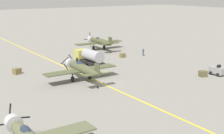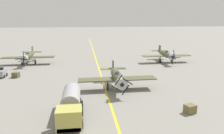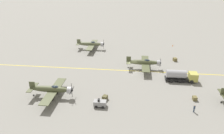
{
  "view_description": "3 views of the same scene",
  "coord_description": "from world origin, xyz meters",
  "px_view_note": "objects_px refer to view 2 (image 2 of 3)",
  "views": [
    {
      "loc": [
        -24.33,
        -38.06,
        13.8
      ],
      "look_at": [
        3.32,
        2.68,
        1.7
      ],
      "focal_mm": 50.0,
      "sensor_mm": 36.0,
      "label": 1
    },
    {
      "loc": [
        3.29,
        35.73,
        11.12
      ],
      "look_at": [
        -1.23,
        1.93,
        3.19
      ],
      "focal_mm": 35.0,
      "sensor_mm": 36.0,
      "label": 2
    },
    {
      "loc": [
        56.77,
        0.67,
        26.26
      ],
      "look_at": [
        6.12,
        -5.04,
        3.65
      ],
      "focal_mm": 35.0,
      "sensor_mm": 36.0,
      "label": 3
    }
  ],
  "objects_px": {
    "supply_crate_by_tanker": "(16,75)",
    "airplane_near_left": "(166,54)",
    "supply_crate_outboard": "(190,109)",
    "fuel_tanker": "(71,105)",
    "tow_tractor": "(1,73)",
    "airplane_mid_center": "(117,76)",
    "airplane_near_right": "(29,56)"
  },
  "relations": [
    {
      "from": "airplane_mid_center",
      "to": "supply_crate_outboard",
      "type": "relative_size",
      "value": 9.81
    },
    {
      "from": "airplane_near_right",
      "to": "supply_crate_by_tanker",
      "type": "relative_size",
      "value": 10.22
    },
    {
      "from": "supply_crate_by_tanker",
      "to": "supply_crate_outboard",
      "type": "xyz_separation_m",
      "value": [
        -24.85,
        18.81,
        0.02
      ]
    },
    {
      "from": "airplane_near_right",
      "to": "fuel_tanker",
      "type": "bearing_deg",
      "value": 105.01
    },
    {
      "from": "fuel_tanker",
      "to": "supply_crate_by_tanker",
      "type": "bearing_deg",
      "value": -58.87
    },
    {
      "from": "airplane_near_left",
      "to": "supply_crate_outboard",
      "type": "height_order",
      "value": "airplane_near_left"
    },
    {
      "from": "supply_crate_outboard",
      "to": "airplane_mid_center",
      "type": "bearing_deg",
      "value": -54.04
    },
    {
      "from": "airplane_mid_center",
      "to": "supply_crate_outboard",
      "type": "height_order",
      "value": "airplane_mid_center"
    },
    {
      "from": "airplane_mid_center",
      "to": "tow_tractor",
      "type": "height_order",
      "value": "airplane_mid_center"
    },
    {
      "from": "fuel_tanker",
      "to": "supply_crate_by_tanker",
      "type": "relative_size",
      "value": 6.81
    },
    {
      "from": "airplane_near_right",
      "to": "airplane_mid_center",
      "type": "bearing_deg",
      "value": 125.25
    },
    {
      "from": "supply_crate_by_tanker",
      "to": "supply_crate_outboard",
      "type": "height_order",
      "value": "supply_crate_outboard"
    },
    {
      "from": "fuel_tanker",
      "to": "tow_tractor",
      "type": "bearing_deg",
      "value": -53.92
    },
    {
      "from": "airplane_mid_center",
      "to": "tow_tractor",
      "type": "bearing_deg",
      "value": -20.86
    },
    {
      "from": "supply_crate_by_tanker",
      "to": "tow_tractor",
      "type": "bearing_deg",
      "value": -13.46
    },
    {
      "from": "supply_crate_by_tanker",
      "to": "airplane_mid_center",
      "type": "bearing_deg",
      "value": 153.21
    },
    {
      "from": "airplane_near_left",
      "to": "supply_crate_by_tanker",
      "type": "bearing_deg",
      "value": 11.43
    },
    {
      "from": "airplane_near_right",
      "to": "airplane_mid_center",
      "type": "xyz_separation_m",
      "value": [
        -17.97,
        20.79,
        0.0
      ]
    },
    {
      "from": "tow_tractor",
      "to": "airplane_mid_center",
      "type": "bearing_deg",
      "value": 154.86
    },
    {
      "from": "airplane_near_left",
      "to": "fuel_tanker",
      "type": "height_order",
      "value": "airplane_near_left"
    },
    {
      "from": "airplane_near_right",
      "to": "supply_crate_outboard",
      "type": "relative_size",
      "value": 9.81
    },
    {
      "from": "airplane_near_left",
      "to": "supply_crate_outboard",
      "type": "xyz_separation_m",
      "value": [
        7.97,
        28.51,
        -1.5
      ]
    },
    {
      "from": "fuel_tanker",
      "to": "airplane_mid_center",
      "type": "bearing_deg",
      "value": -125.5
    },
    {
      "from": "airplane_near_left",
      "to": "supply_crate_outboard",
      "type": "bearing_deg",
      "value": 69.34
    },
    {
      "from": "tow_tractor",
      "to": "airplane_near_left",
      "type": "bearing_deg",
      "value": -165.73
    },
    {
      "from": "fuel_tanker",
      "to": "supply_crate_outboard",
      "type": "distance_m",
      "value": 13.87
    },
    {
      "from": "airplane_mid_center",
      "to": "supply_crate_outboard",
      "type": "xyz_separation_m",
      "value": [
        -7.17,
        9.88,
        -1.5
      ]
    },
    {
      "from": "supply_crate_by_tanker",
      "to": "airplane_near_left",
      "type": "bearing_deg",
      "value": -163.52
    },
    {
      "from": "supply_crate_by_tanker",
      "to": "fuel_tanker",
      "type": "bearing_deg",
      "value": 121.13
    },
    {
      "from": "airplane_near_right",
      "to": "supply_crate_outboard",
      "type": "distance_m",
      "value": 39.68
    },
    {
      "from": "airplane_near_left",
      "to": "fuel_tanker",
      "type": "xyz_separation_m",
      "value": [
        21.79,
        27.96,
        -0.5
      ]
    },
    {
      "from": "airplane_near_left",
      "to": "tow_tractor",
      "type": "relative_size",
      "value": 4.62
    }
  ]
}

